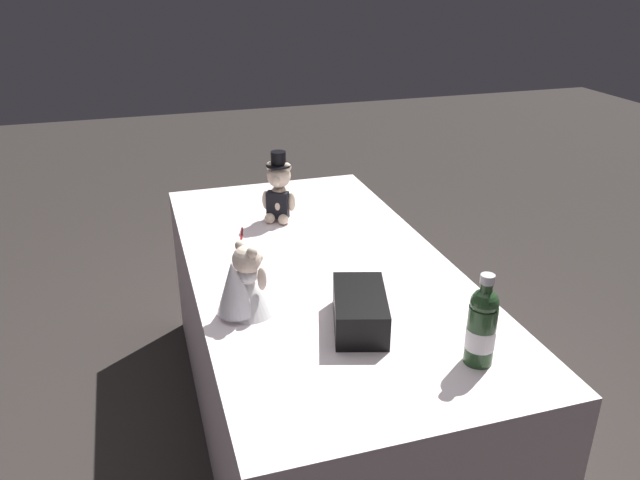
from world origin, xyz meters
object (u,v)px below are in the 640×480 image
(signing_pen, at_px, (242,234))
(gift_case_black, at_px, (360,310))
(teddy_bear_bride, at_px, (244,285))
(champagne_bottle, at_px, (482,326))
(teddy_bear_groom, at_px, (279,192))

(signing_pen, xyz_separation_m, gift_case_black, (0.79, 0.22, 0.05))
(teddy_bear_bride, xyz_separation_m, gift_case_black, (0.18, 0.33, -0.04))
(champagne_bottle, bearing_deg, teddy_bear_bride, -128.40)
(signing_pen, bearing_deg, teddy_bear_bride, -9.54)
(teddy_bear_bride, bearing_deg, gift_case_black, 61.04)
(teddy_bear_bride, distance_m, champagne_bottle, 0.74)
(champagne_bottle, bearing_deg, teddy_bear_groom, -166.45)
(signing_pen, distance_m, gift_case_black, 0.83)
(teddy_bear_bride, relative_size, signing_pen, 1.61)
(teddy_bear_bride, height_order, gift_case_black, teddy_bear_bride)
(teddy_bear_bride, height_order, signing_pen, teddy_bear_bride)
(teddy_bear_groom, xyz_separation_m, teddy_bear_bride, (0.73, -0.29, -0.03))
(teddy_bear_groom, bearing_deg, teddy_bear_bride, -21.81)
(champagne_bottle, bearing_deg, gift_case_black, -137.73)
(teddy_bear_groom, relative_size, gift_case_black, 0.93)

